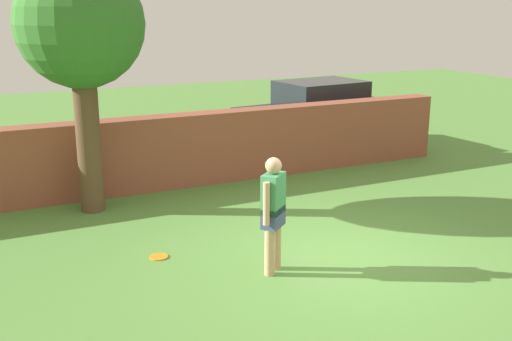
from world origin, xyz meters
TOP-DOWN VIEW (x-y plane):
  - ground_plane at (0.00, 0.00)m, footprint 40.00×40.00m
  - brick_wall at (-1.50, 4.55)m, footprint 13.79×0.50m
  - tree at (-2.69, 3.75)m, footprint 2.14×2.14m
  - person at (-1.00, 0.05)m, footprint 0.44×0.40m
  - car at (3.46, 6.11)m, footprint 4.35×2.26m
  - frisbee_orange at (-2.27, 1.20)m, footprint 0.27×0.27m

SIDE VIEW (x-z plane):
  - ground_plane at x=0.00m, z-range 0.00..0.00m
  - frisbee_orange at x=-2.27m, z-range 0.00..0.02m
  - brick_wall at x=-1.50m, z-range 0.00..1.45m
  - car at x=3.46m, z-range 0.00..1.72m
  - person at x=-1.00m, z-range 0.09..1.71m
  - tree at x=-2.69m, z-range 1.00..5.32m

